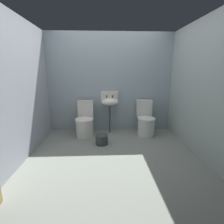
% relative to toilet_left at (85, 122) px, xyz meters
% --- Properties ---
extents(ground_plane, '(3.35, 2.96, 0.08)m').
position_rel_toilet_left_xyz_m(ground_plane, '(0.59, -0.93, -0.36)').
color(ground_plane, gray).
extents(wall_back, '(3.35, 0.10, 2.32)m').
position_rel_toilet_left_xyz_m(wall_back, '(0.59, 0.40, 0.84)').
color(wall_back, '#8B9CA6').
rests_on(wall_back, ground).
extents(wall_left, '(0.10, 2.76, 2.32)m').
position_rel_toilet_left_xyz_m(wall_left, '(-0.93, -0.83, 0.84)').
color(wall_left, '#9197A3').
rests_on(wall_left, ground).
extents(wall_right, '(0.10, 2.76, 2.32)m').
position_rel_toilet_left_xyz_m(wall_right, '(2.12, -0.83, 0.84)').
color(wall_right, '#92A09F').
rests_on(wall_right, ground).
extents(toilet_left, '(0.42, 0.61, 0.78)m').
position_rel_toilet_left_xyz_m(toilet_left, '(0.00, 0.00, 0.00)').
color(toilet_left, silver).
rests_on(toilet_left, ground).
extents(toilet_right, '(0.41, 0.60, 0.78)m').
position_rel_toilet_left_xyz_m(toilet_right, '(1.40, -0.00, 0.00)').
color(toilet_right, silver).
rests_on(toilet_right, ground).
extents(sink, '(0.42, 0.35, 0.99)m').
position_rel_toilet_left_xyz_m(sink, '(0.58, 0.19, 0.43)').
color(sink, '#343B3B').
rests_on(sink, ground).
extents(bucket, '(0.27, 0.27, 0.20)m').
position_rel_toilet_left_xyz_m(bucket, '(0.39, -0.50, -0.22)').
color(bucket, '#343B3B').
rests_on(bucket, ground).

